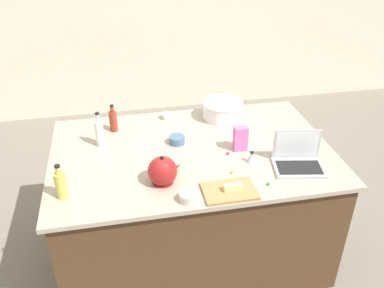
{
  "coord_description": "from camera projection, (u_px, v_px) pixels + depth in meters",
  "views": [
    {
      "loc": [
        -0.46,
        -2.33,
        2.39
      ],
      "look_at": [
        0.0,
        0.0,
        0.95
      ],
      "focal_mm": 38.72,
      "sensor_mm": 36.0,
      "label": 1
    }
  ],
  "objects": [
    {
      "name": "kitchen_timer",
      "position": [
        252.0,
        157.0,
        2.66
      ],
      "size": [
        0.07,
        0.07,
        0.08
      ],
      "color": "#B2B2B7",
      "rests_on": "island_counter"
    },
    {
      "name": "candy_bag",
      "position": [
        240.0,
        138.0,
        2.77
      ],
      "size": [
        0.09,
        0.06,
        0.17
      ],
      "primitive_type": "cube",
      "color": "pink",
      "rests_on": "island_counter"
    },
    {
      "name": "candy_3",
      "position": [
        232.0,
        172.0,
        2.57
      ],
      "size": [
        0.02,
        0.02,
        0.02
      ],
      "primitive_type": "sphere",
      "color": "yellow",
      "rests_on": "island_counter"
    },
    {
      "name": "mixing_bowl_large",
      "position": [
        222.0,
        109.0,
        3.17
      ],
      "size": [
        0.31,
        0.31,
        0.14
      ],
      "color": "white",
      "rests_on": "island_counter"
    },
    {
      "name": "ground_plane",
      "position": [
        192.0,
        247.0,
        3.27
      ],
      "size": [
        12.0,
        12.0,
        0.0
      ],
      "primitive_type": "plane",
      "color": "slate"
    },
    {
      "name": "island_counter",
      "position": [
        192.0,
        202.0,
        3.03
      ],
      "size": [
        1.89,
        1.22,
        0.9
      ],
      "color": "#4C331E",
      "rests_on": "ground"
    },
    {
      "name": "laptop",
      "position": [
        298.0,
        160.0,
        2.62
      ],
      "size": [
        0.34,
        0.28,
        0.22
      ],
      "color": "#B7B7BC",
      "rests_on": "island_counter"
    },
    {
      "name": "candy_2",
      "position": [
        228.0,
        153.0,
        2.75
      ],
      "size": [
        0.02,
        0.02,
        0.02
      ],
      "primitive_type": "sphere",
      "color": "#CC3399",
      "rests_on": "island_counter"
    },
    {
      "name": "cutting_board",
      "position": [
        229.0,
        191.0,
        2.4
      ],
      "size": [
        0.31,
        0.21,
        0.02
      ],
      "primitive_type": "cube",
      "color": "#AD7F4C",
      "rests_on": "island_counter"
    },
    {
      "name": "ramekin_wide",
      "position": [
        166.0,
        116.0,
        3.19
      ],
      "size": [
        0.08,
        0.08,
        0.04
      ],
      "primitive_type": "cylinder",
      "color": "beige",
      "rests_on": "island_counter"
    },
    {
      "name": "ramekin_medium",
      "position": [
        177.0,
        140.0,
        2.87
      ],
      "size": [
        0.11,
        0.11,
        0.05
      ],
      "primitive_type": "cylinder",
      "color": "slate",
      "rests_on": "island_counter"
    },
    {
      "name": "butter_stick_left",
      "position": [
        233.0,
        187.0,
        2.39
      ],
      "size": [
        0.11,
        0.05,
        0.04
      ],
      "primitive_type": "cube",
      "rotation": [
        0.0,
        0.0,
        0.1
      ],
      "color": "#F4E58C",
      "rests_on": "cutting_board"
    },
    {
      "name": "bottle_vinegar",
      "position": [
        99.0,
        132.0,
        2.81
      ],
      "size": [
        0.06,
        0.06,
        0.25
      ],
      "color": "white",
      "rests_on": "island_counter"
    },
    {
      "name": "wall_back",
      "position": [
        149.0,
        4.0,
        4.74
      ],
      "size": [
        8.0,
        0.1,
        2.6
      ],
      "primitive_type": "cube",
      "color": "beige",
      "rests_on": "ground"
    },
    {
      "name": "candy_0",
      "position": [
        208.0,
        117.0,
        3.2
      ],
      "size": [
        0.02,
        0.02,
        0.02
      ],
      "primitive_type": "sphere",
      "color": "yellow",
      "rests_on": "island_counter"
    },
    {
      "name": "ramekin_small",
      "position": [
        188.0,
        197.0,
        2.33
      ],
      "size": [
        0.1,
        0.1,
        0.05
      ],
      "primitive_type": "cylinder",
      "color": "beige",
      "rests_on": "island_counter"
    },
    {
      "name": "bottle_soy",
      "position": [
        113.0,
        121.0,
        2.99
      ],
      "size": [
        0.06,
        0.06,
        0.21
      ],
      "color": "maroon",
      "rests_on": "island_counter"
    },
    {
      "name": "bottle_oil",
      "position": [
        61.0,
        184.0,
        2.33
      ],
      "size": [
        0.06,
        0.06,
        0.22
      ],
      "color": "#DBC64C",
      "rests_on": "island_counter"
    },
    {
      "name": "candy_1",
      "position": [
        268.0,
        184.0,
        2.46
      ],
      "size": [
        0.02,
        0.02,
        0.02
      ],
      "primitive_type": "sphere",
      "color": "green",
      "rests_on": "island_counter"
    },
    {
      "name": "kettle",
      "position": [
        163.0,
        171.0,
        2.45
      ],
      "size": [
        0.21,
        0.18,
        0.2
      ],
      "color": "maroon",
      "rests_on": "island_counter"
    }
  ]
}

